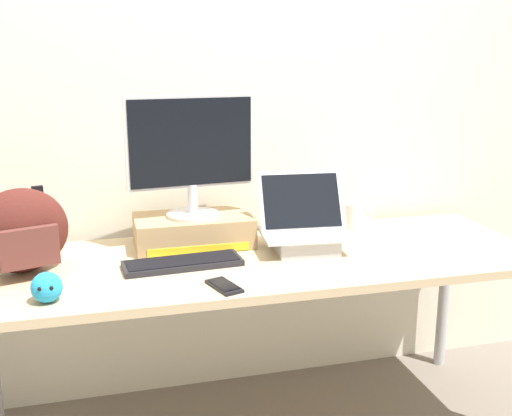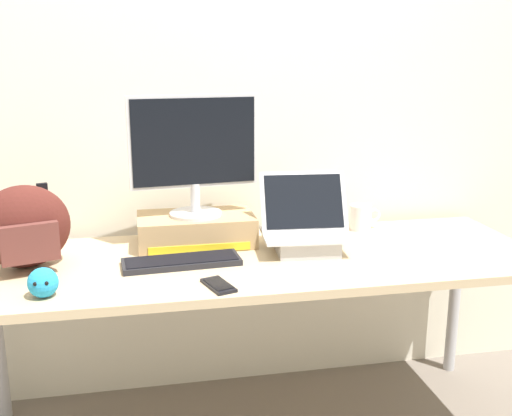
# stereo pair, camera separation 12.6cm
# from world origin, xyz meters

# --- Properties ---
(back_wall) EXTENTS (7.00, 0.10, 2.60)m
(back_wall) POSITION_xyz_m (0.00, 0.45, 1.30)
(back_wall) COLOR silver
(back_wall) RESTS_ON ground
(desk) EXTENTS (2.06, 0.71, 0.71)m
(desk) POSITION_xyz_m (0.00, 0.00, 0.65)
(desk) COLOR tan
(desk) RESTS_ON ground
(toner_box_yellow) EXTENTS (0.44, 0.26, 0.11)m
(toner_box_yellow) POSITION_xyz_m (-0.19, 0.20, 0.77)
(toner_box_yellow) COLOR tan
(toner_box_yellow) RESTS_ON desk
(desktop_monitor) EXTENTS (0.48, 0.20, 0.45)m
(desktop_monitor) POSITION_xyz_m (-0.19, 0.20, 1.07)
(desktop_monitor) COLOR silver
(desktop_monitor) RESTS_ON toner_box_yellow
(open_laptop) EXTENTS (0.34, 0.26, 0.28)m
(open_laptop) POSITION_xyz_m (0.19, 0.03, 0.77)
(open_laptop) COLOR #ADADB2
(open_laptop) RESTS_ON desk
(external_keyboard) EXTENTS (0.41, 0.16, 0.02)m
(external_keyboard) POSITION_xyz_m (-0.27, -0.03, 0.72)
(external_keyboard) COLOR black
(external_keyboard) RESTS_ON desk
(messenger_backpack) EXTENTS (0.35, 0.29, 0.28)m
(messenger_backpack) POSITION_xyz_m (-0.78, 0.05, 0.85)
(messenger_backpack) COLOR #4C1E19
(messenger_backpack) RESTS_ON desk
(coffee_mug) EXTENTS (0.13, 0.09, 0.10)m
(coffee_mug) POSITION_xyz_m (0.49, 0.26, 0.76)
(coffee_mug) COLOR silver
(coffee_mug) RESTS_ON desk
(cell_phone) EXTENTS (0.10, 0.15, 0.01)m
(cell_phone) POSITION_xyz_m (-0.17, -0.26, 0.72)
(cell_phone) COLOR black
(cell_phone) RESTS_ON desk
(plush_toy) EXTENTS (0.09, 0.09, 0.09)m
(plush_toy) POSITION_xyz_m (-0.69, -0.24, 0.76)
(plush_toy) COLOR #2393CC
(plush_toy) RESTS_ON desk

